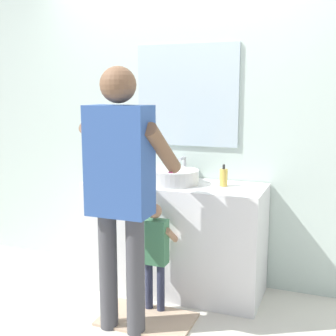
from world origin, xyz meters
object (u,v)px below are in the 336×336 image
(soap_bottle, at_px, (224,177))
(adult_parent, at_px, (121,177))
(child_toddler, at_px, (155,248))
(toothbrush_cup, at_px, (127,174))

(soap_bottle, bearing_deg, adult_parent, -123.15)
(soap_bottle, relative_size, child_toddler, 0.21)
(child_toddler, relative_size, adult_parent, 0.47)
(toothbrush_cup, distance_m, adult_parent, 0.72)
(adult_parent, bearing_deg, child_toddler, 70.60)
(soap_bottle, xyz_separation_m, child_toddler, (-0.37, -0.44, -0.45))
(child_toddler, bearing_deg, toothbrush_cup, 137.82)
(soap_bottle, height_order, adult_parent, adult_parent)
(adult_parent, bearing_deg, soap_bottle, 56.85)
(toothbrush_cup, bearing_deg, adult_parent, -66.14)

